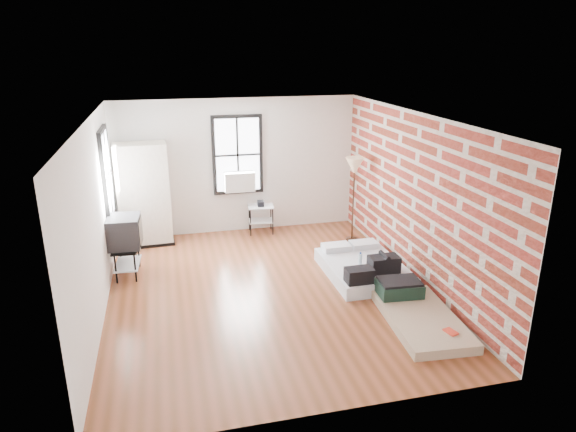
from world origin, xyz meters
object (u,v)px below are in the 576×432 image
object	(u,v)px
mattress_main	(364,267)
tv_stand	(125,234)
wardrobe	(144,195)
side_table	(261,211)
mattress_bare	(416,311)
floor_lamp	(355,170)

from	to	relation	value
mattress_main	tv_stand	world-z (taller)	tv_stand
wardrobe	side_table	distance (m)	2.40
wardrobe	mattress_main	bearing A→B (deg)	-36.65
mattress_bare	wardrobe	world-z (taller)	wardrobe
mattress_main	wardrobe	distance (m)	4.50
floor_lamp	tv_stand	bearing A→B (deg)	-171.21
side_table	floor_lamp	world-z (taller)	floor_lamp
mattress_main	tv_stand	xyz separation A→B (m)	(-3.96, 1.00, 0.61)
mattress_main	tv_stand	size ratio (longest dim) A/B	1.63
side_table	mattress_bare	bearing A→B (deg)	-69.58
mattress_bare	tv_stand	size ratio (longest dim) A/B	1.74
side_table	tv_stand	world-z (taller)	tv_stand
wardrobe	mattress_bare	bearing A→B (deg)	-48.90
floor_lamp	mattress_bare	bearing A→B (deg)	-93.73
wardrobe	side_table	xyz separation A→B (m)	(2.34, 0.07, -0.54)
mattress_main	wardrobe	xyz separation A→B (m)	(-3.66, 2.46, 0.86)
mattress_main	side_table	size ratio (longest dim) A/B	2.47
wardrobe	floor_lamp	xyz separation A→B (m)	(4.07, -0.79, 0.46)
mattress_main	mattress_bare	bearing A→B (deg)	-83.35
wardrobe	tv_stand	distance (m)	1.51
mattress_bare	wardrobe	xyz separation A→B (m)	(-3.86, 4.01, 0.90)
wardrobe	floor_lamp	distance (m)	4.17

